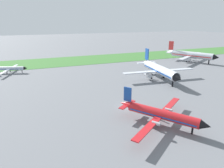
# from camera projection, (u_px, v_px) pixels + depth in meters

# --- Properties ---
(ground_plane) EXTENTS (600.00, 600.00, 0.00)m
(ground_plane) POSITION_uv_depth(u_px,v_px,m) (129.00, 107.00, 55.40)
(ground_plane) COLOR slate
(grass_taxiway_strip) EXTENTS (360.00, 28.00, 0.08)m
(grass_taxiway_strip) POSITION_uv_depth(u_px,v_px,m) (76.00, 61.00, 117.83)
(grass_taxiway_strip) COLOR #3D7533
(grass_taxiway_strip) RESTS_ON ground_plane
(airplane_foreground_turboprop) EXTENTS (21.16, 18.63, 7.40)m
(airplane_foreground_turboprop) POSITION_uv_depth(u_px,v_px,m) (160.00, 114.00, 45.31)
(airplane_foreground_turboprop) COLOR red
(airplane_foreground_turboprop) RESTS_ON ground_plane
(airplane_taxiing_turboprop) EXTENTS (15.71, 18.18, 5.61)m
(airplane_taxiing_turboprop) POSITION_uv_depth(u_px,v_px,m) (9.00, 68.00, 90.25)
(airplane_taxiing_turboprop) COLOR silver
(airplane_taxiing_turboprop) RESTS_ON ground_plane
(airplane_parked_jet_far) EXTENTS (27.53, 27.50, 10.73)m
(airplane_parked_jet_far) POSITION_uv_depth(u_px,v_px,m) (191.00, 55.00, 113.83)
(airplane_parked_jet_far) COLOR silver
(airplane_parked_jet_far) RESTS_ON ground_plane
(airplane_midfield_jet) EXTENTS (30.28, 29.76, 10.70)m
(airplane_midfield_jet) POSITION_uv_depth(u_px,v_px,m) (159.00, 70.00, 80.24)
(airplane_midfield_jet) COLOR silver
(airplane_midfield_jet) RESTS_ON ground_plane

